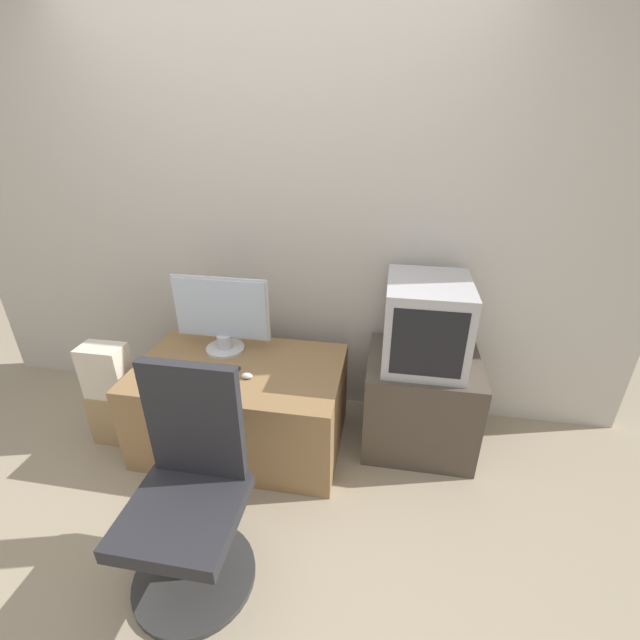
# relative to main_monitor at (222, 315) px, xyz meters

# --- Properties ---
(ground_plane) EXTENTS (12.00, 12.00, 0.00)m
(ground_plane) POSITION_rel_main_monitor_xyz_m (0.28, -0.95, -0.79)
(ground_plane) COLOR tan
(wall_back) EXTENTS (4.40, 0.05, 2.60)m
(wall_back) POSITION_rel_main_monitor_xyz_m (0.28, 0.37, 0.51)
(wall_back) COLOR beige
(wall_back) RESTS_ON ground_plane
(desk) EXTENTS (1.19, 0.73, 0.55)m
(desk) POSITION_rel_main_monitor_xyz_m (0.14, -0.17, -0.51)
(desk) COLOR #937047
(desk) RESTS_ON ground_plane
(side_stand) EXTENTS (0.65, 0.57, 0.59)m
(side_stand) POSITION_rel_main_monitor_xyz_m (1.20, 0.02, -0.49)
(side_stand) COLOR #4C4238
(side_stand) RESTS_ON ground_plane
(main_monitor) EXTENTS (0.58, 0.23, 0.48)m
(main_monitor) POSITION_rel_main_monitor_xyz_m (0.00, 0.00, 0.00)
(main_monitor) COLOR silver
(main_monitor) RESTS_ON desk
(keyboard) EXTENTS (0.31, 0.13, 0.01)m
(keyboard) POSITION_rel_main_monitor_xyz_m (0.01, -0.25, -0.23)
(keyboard) COLOR #2D2D2D
(keyboard) RESTS_ON desk
(mouse) EXTENTS (0.06, 0.04, 0.03)m
(mouse) POSITION_rel_main_monitor_xyz_m (0.23, -0.28, -0.22)
(mouse) COLOR silver
(mouse) RESTS_ON desk
(crt_tv) EXTENTS (0.45, 0.50, 0.48)m
(crt_tv) POSITION_rel_main_monitor_xyz_m (1.18, 0.02, 0.04)
(crt_tv) COLOR #B7B7BC
(crt_tv) RESTS_ON side_stand
(office_chair) EXTENTS (0.54, 0.54, 1.00)m
(office_chair) POSITION_rel_main_monitor_xyz_m (0.21, -1.00, -0.37)
(office_chair) COLOR #333333
(office_chair) RESTS_ON ground_plane
(cardboard_box_lower) EXTENTS (0.29, 0.17, 0.34)m
(cardboard_box_lower) POSITION_rel_main_monitor_xyz_m (-0.64, -0.28, -0.61)
(cardboard_box_lower) COLOR #A3845B
(cardboard_box_lower) RESTS_ON ground_plane
(cardboard_box_upper) EXTENTS (0.25, 0.16, 0.32)m
(cardboard_box_upper) POSITION_rel_main_monitor_xyz_m (-0.64, -0.28, -0.28)
(cardboard_box_upper) COLOR beige
(cardboard_box_upper) RESTS_ON cardboard_box_lower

